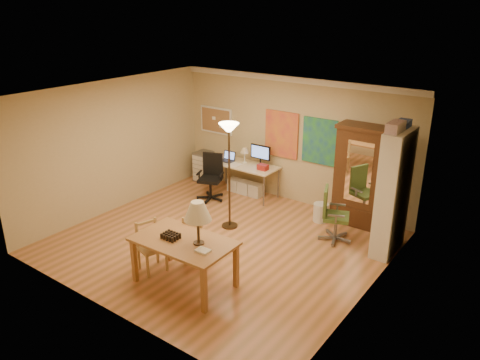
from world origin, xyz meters
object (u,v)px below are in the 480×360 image
Objects in this scene: computer_desk at (246,176)px; office_chair_green at (334,226)px; dining_table at (189,233)px; office_chair_black at (211,187)px; bookshelf at (393,194)px; armoire at (362,183)px.

computer_desk is 2.71m from office_chair_green.
dining_table is 3.46m from office_chair_black.
office_chair_green is at bearing 67.00° from dining_table.
bookshelf is at bearing 0.26° from office_chair_black.
dining_table is 1.52× the size of office_chair_black.
dining_table reaches higher than office_chair_green.
armoire reaches higher than office_chair_green.
armoire is at bearing 1.77° from computer_desk.
bookshelf is at bearing -41.81° from armoire.
computer_desk is 0.84m from office_chair_black.
office_chair_green is at bearing -169.09° from bookshelf.
computer_desk reaches higher than office_chair_green.
dining_table is 2.96m from office_chair_green.
office_chair_green is at bearing -96.85° from armoire.
armoire is 0.91× the size of bookshelf.
dining_table is 3.81m from computer_desk.
dining_table is 3.52m from bookshelf.
office_chair_black is at bearing -166.42° from armoire.
bookshelf is at bearing 53.93° from dining_table.
armoire reaches higher than computer_desk.
dining_table is at bearing -109.09° from armoire.
bookshelf reaches higher than office_chair_black.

